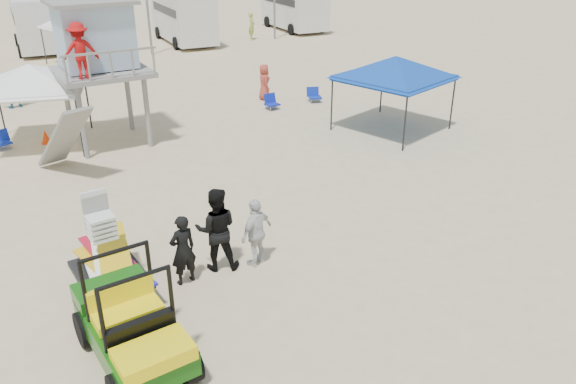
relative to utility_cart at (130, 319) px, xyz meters
name	(u,v)px	position (x,y,z in m)	size (l,w,h in m)	color
ground	(331,312)	(3.84, -0.29, -0.94)	(140.00, 140.00, 0.00)	beige
utility_cart	(130,319)	(0.00, 0.00, 0.00)	(1.67, 2.80, 2.01)	#12500C
surf_trailer	(107,259)	(0.01, 2.34, -0.09)	(1.51, 2.43, 2.07)	black
man_left	(183,250)	(1.52, 2.04, -0.13)	(0.59, 0.39, 1.61)	black
man_mid	(216,229)	(2.37, 2.29, 0.04)	(0.95, 0.74, 1.95)	black
man_right	(256,232)	(3.22, 2.04, -0.12)	(0.96, 0.40, 1.63)	silver
lifeguard_tower	(94,42)	(1.61, 11.87, 2.62)	(3.23, 3.23, 4.77)	gray
canopy_blue	(396,60)	(11.58, 8.53, 1.72)	(4.35, 4.35, 3.21)	black
canopy_white_a	(28,68)	(-0.53, 12.61, 1.80)	(3.88, 3.88, 3.28)	black
canopy_white_c	(71,15)	(2.44, 25.79, 1.77)	(3.50, 3.50, 3.26)	black
umbrella_b	(89,59)	(2.62, 22.28, 0.03)	(2.10, 2.14, 1.92)	#F3FE16
cone_far	(46,137)	(-0.41, 12.72, -0.69)	(0.34, 0.34, 0.50)	#FF3B08
beach_chair_a	(1,140)	(-1.83, 12.86, -0.62)	(0.69, 0.76, 0.64)	#0F28A9
beach_chair_b	(271,102)	(8.62, 13.05, -0.62)	(0.61, 0.66, 0.64)	#0F20A2
beach_chair_c	(314,95)	(10.78, 13.21, -0.62)	(0.67, 0.72, 0.64)	#0E289E
rv_mid_left	(36,21)	(0.84, 31.20, 0.86)	(2.65, 6.50, 3.25)	silver
rv_mid_right	(183,15)	(9.84, 29.70, 0.86)	(2.64, 7.00, 3.25)	silver
rv_far_right	(294,5)	(18.84, 31.20, 0.86)	(2.64, 6.60, 3.25)	silver
distant_beachgoers	(158,66)	(5.52, 19.76, -0.12)	(16.58, 14.89, 1.85)	#A2C349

